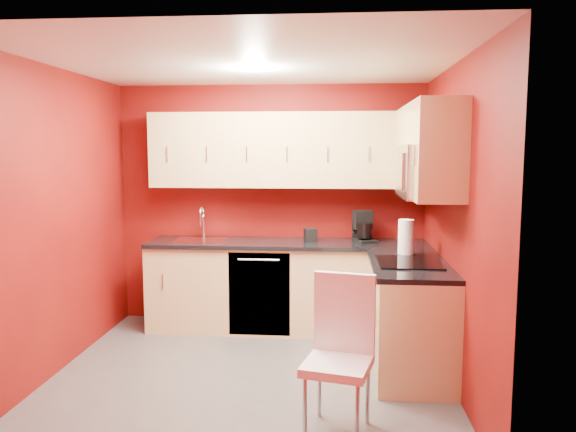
# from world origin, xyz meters

# --- Properties ---
(floor) EXTENTS (3.20, 3.20, 0.00)m
(floor) POSITION_xyz_m (0.00, 0.00, 0.00)
(floor) COLOR #4F4C4A
(floor) RESTS_ON ground
(ceiling) EXTENTS (3.20, 3.20, 0.00)m
(ceiling) POSITION_xyz_m (0.00, 0.00, 2.50)
(ceiling) COLOR white
(ceiling) RESTS_ON wall_back
(wall_back) EXTENTS (3.20, 0.00, 3.20)m
(wall_back) POSITION_xyz_m (0.00, 1.50, 1.25)
(wall_back) COLOR maroon
(wall_back) RESTS_ON floor
(wall_front) EXTENTS (3.20, 0.00, 3.20)m
(wall_front) POSITION_xyz_m (0.00, -1.50, 1.25)
(wall_front) COLOR maroon
(wall_front) RESTS_ON floor
(wall_left) EXTENTS (0.00, 3.00, 3.00)m
(wall_left) POSITION_xyz_m (-1.60, 0.00, 1.25)
(wall_left) COLOR maroon
(wall_left) RESTS_ON floor
(wall_right) EXTENTS (0.00, 3.00, 3.00)m
(wall_right) POSITION_xyz_m (1.60, 0.00, 1.25)
(wall_right) COLOR maroon
(wall_right) RESTS_ON floor
(base_cabinets_back) EXTENTS (2.80, 0.60, 0.87)m
(base_cabinets_back) POSITION_xyz_m (0.20, 1.20, 0.43)
(base_cabinets_back) COLOR #D1B777
(base_cabinets_back) RESTS_ON floor
(base_cabinets_right) EXTENTS (0.60, 1.30, 0.87)m
(base_cabinets_right) POSITION_xyz_m (1.30, 0.25, 0.43)
(base_cabinets_right) COLOR #D1B777
(base_cabinets_right) RESTS_ON floor
(countertop_back) EXTENTS (2.80, 0.63, 0.04)m
(countertop_back) POSITION_xyz_m (0.20, 1.19, 0.89)
(countertop_back) COLOR black
(countertop_back) RESTS_ON base_cabinets_back
(countertop_right) EXTENTS (0.63, 1.27, 0.04)m
(countertop_right) POSITION_xyz_m (1.29, 0.23, 0.89)
(countertop_right) COLOR black
(countertop_right) RESTS_ON base_cabinets_right
(upper_cabinets_back) EXTENTS (2.80, 0.35, 0.75)m
(upper_cabinets_back) POSITION_xyz_m (0.20, 1.32, 1.83)
(upper_cabinets_back) COLOR tan
(upper_cabinets_back) RESTS_ON wall_back
(upper_cabinets_right) EXTENTS (0.35, 1.55, 0.75)m
(upper_cabinets_right) POSITION_xyz_m (1.42, 0.44, 1.89)
(upper_cabinets_right) COLOR tan
(upper_cabinets_right) RESTS_ON wall_right
(microwave) EXTENTS (0.42, 0.76, 0.42)m
(microwave) POSITION_xyz_m (1.39, 0.20, 1.66)
(microwave) COLOR silver
(microwave) RESTS_ON upper_cabinets_right
(cooktop) EXTENTS (0.50, 0.55, 0.01)m
(cooktop) POSITION_xyz_m (1.28, 0.20, 0.92)
(cooktop) COLOR black
(cooktop) RESTS_ON countertop_right
(sink) EXTENTS (0.52, 0.42, 0.35)m
(sink) POSITION_xyz_m (-0.70, 1.20, 0.94)
(sink) COLOR silver
(sink) RESTS_ON countertop_back
(dishwasher_front) EXTENTS (0.60, 0.02, 0.82)m
(dishwasher_front) POSITION_xyz_m (-0.05, 0.91, 0.43)
(dishwasher_front) COLOR black
(dishwasher_front) RESTS_ON base_cabinets_back
(downlight) EXTENTS (0.20, 0.20, 0.01)m
(downlight) POSITION_xyz_m (0.00, 0.30, 2.48)
(downlight) COLOR white
(downlight) RESTS_ON ceiling
(coffee_maker) EXTENTS (0.27, 0.30, 0.31)m
(coffee_maker) POSITION_xyz_m (0.98, 1.21, 1.07)
(coffee_maker) COLOR black
(coffee_maker) RESTS_ON countertop_back
(napkin_holder) EXTENTS (0.14, 0.14, 0.13)m
(napkin_holder) POSITION_xyz_m (0.43, 1.22, 0.98)
(napkin_holder) COLOR black
(napkin_holder) RESTS_ON countertop_back
(paper_towel) EXTENTS (0.20, 0.20, 0.31)m
(paper_towel) POSITION_xyz_m (1.30, 0.54, 1.07)
(paper_towel) COLOR white
(paper_towel) RESTS_ON countertop_right
(dining_chair) EXTENTS (0.50, 0.52, 1.02)m
(dining_chair) POSITION_xyz_m (0.70, -0.88, 0.51)
(dining_chair) COLOR white
(dining_chair) RESTS_ON floor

